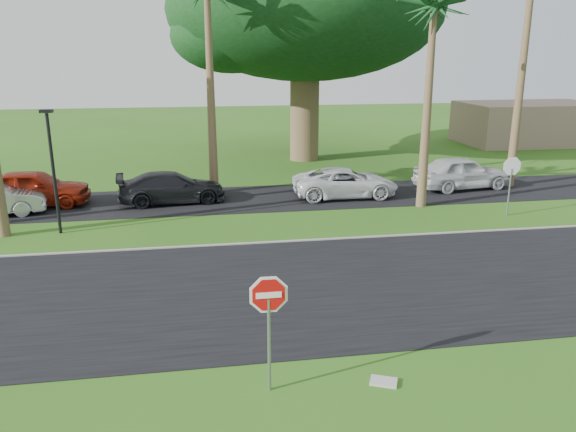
% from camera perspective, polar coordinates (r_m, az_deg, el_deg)
% --- Properties ---
extents(ground, '(120.00, 120.00, 0.00)m').
position_cam_1_polar(ground, '(14.49, -5.44, -10.84)').
color(ground, '#2B5715').
rests_on(ground, ground).
extents(road, '(120.00, 8.00, 0.02)m').
position_cam_1_polar(road, '(16.29, -5.94, -7.63)').
color(road, black).
rests_on(road, ground).
extents(parking_strip, '(120.00, 5.00, 0.02)m').
position_cam_1_polar(parking_strip, '(26.23, -7.36, 1.62)').
color(parking_strip, black).
rests_on(parking_strip, ground).
extents(curb, '(120.00, 0.12, 0.06)m').
position_cam_1_polar(curb, '(20.05, -6.66, -2.93)').
color(curb, gray).
rests_on(curb, ground).
extents(stop_sign_near, '(1.05, 0.07, 2.62)m').
position_cam_1_polar(stop_sign_near, '(11.06, -1.97, -9.52)').
color(stop_sign_near, gray).
rests_on(stop_sign_near, ground).
extents(stop_sign_far, '(1.05, 0.07, 2.62)m').
position_cam_1_polar(stop_sign_far, '(24.93, 21.73, 3.98)').
color(stop_sign_far, gray).
rests_on(stop_sign_far, ground).
extents(palm_right_near, '(5.00, 5.00, 9.50)m').
position_cam_1_polar(palm_right_near, '(24.92, 14.61, 19.48)').
color(palm_right_near, brown).
rests_on(palm_right_near, ground).
extents(canopy_tree, '(16.50, 16.50, 13.12)m').
position_cam_1_polar(canopy_tree, '(35.61, 1.77, 20.07)').
color(canopy_tree, brown).
rests_on(canopy_tree, ground).
extents(streetlight_right, '(0.45, 0.25, 4.64)m').
position_cam_1_polar(streetlight_right, '(22.37, -22.80, 4.87)').
color(streetlight_right, black).
rests_on(streetlight_right, ground).
extents(building_far, '(10.00, 6.00, 3.00)m').
position_cam_1_polar(building_far, '(46.36, 23.34, 8.67)').
color(building_far, gray).
rests_on(building_far, ground).
extents(car_red, '(4.83, 2.08, 1.63)m').
position_cam_1_polar(car_red, '(27.27, -24.43, 2.58)').
color(car_red, maroon).
rests_on(car_red, ground).
extents(car_dark, '(4.99, 2.46, 1.39)m').
position_cam_1_polar(car_dark, '(25.98, -11.72, 2.83)').
color(car_dark, black).
rests_on(car_dark, ground).
extents(car_minivan, '(4.93, 2.29, 1.37)m').
position_cam_1_polar(car_minivan, '(26.58, 5.86, 3.36)').
color(car_minivan, silver).
rests_on(car_minivan, ground).
extents(car_pickup, '(5.04, 2.59, 1.64)m').
position_cam_1_polar(car_pickup, '(29.35, 17.24, 4.21)').
color(car_pickup, silver).
rests_on(car_pickup, ground).
extents(utility_slab, '(0.64, 0.54, 0.06)m').
position_cam_1_polar(utility_slab, '(12.28, 9.69, -16.25)').
color(utility_slab, '#A4A49C').
rests_on(utility_slab, ground).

